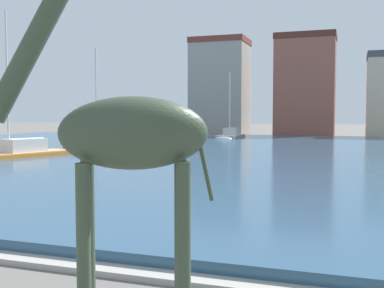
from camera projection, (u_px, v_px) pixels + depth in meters
harbor_water at (270, 153)px, 34.03m from camera, size 76.16×52.08×0.35m
quay_edge_coping at (51, 263)px, 9.21m from camera, size 76.16×0.50×0.12m
giraffe_statue at (121, 141)px, 5.82m from camera, size 2.86×1.67×5.23m
sailboat_orange at (10, 155)px, 29.09m from camera, size 4.65×8.47×9.36m
sailboat_teal at (97, 148)px, 34.63m from camera, size 2.83×6.78×7.88m
sailboat_grey at (230, 137)px, 52.73m from camera, size 2.28×6.02×7.76m
townhouse_corner_house at (220, 87)px, 65.95m from camera, size 7.72×6.36×13.61m
townhouse_end_terrace at (305, 86)px, 61.19m from camera, size 7.75×5.18×13.46m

